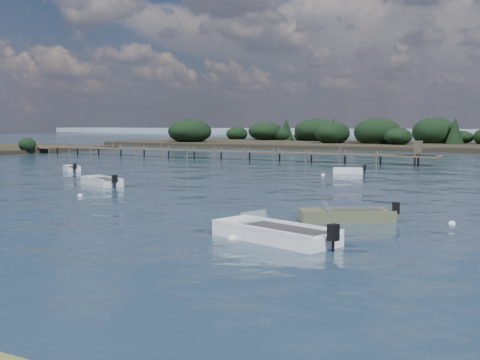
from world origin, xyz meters
The scene contains 12 objects.
ground centered at (0.00, 60.00, 0.00)m, with size 400.00×400.00×0.00m, color #162534.
dinghy_mid_white_a centered at (8.91, 1.82, 0.17)m, with size 5.71×3.40×1.32m.
dinghy_mid_white_b centered at (9.81, 7.66, 0.15)m, with size 4.52×3.71×1.16m.
tender_far_white centered at (0.85, 33.96, 0.14)m, with size 3.04×1.86×1.02m.
tender_far_grey centered at (-23.35, 23.45, 0.15)m, with size 3.13×2.70×1.07m.
dinghy_mid_grey centered at (-11.76, 14.82, 0.16)m, with size 4.57×3.22×1.16m.
buoy_b centered at (7.39, 1.11, 0.00)m, with size 0.32×0.32×0.32m, color silver.
buoy_c centered at (-8.16, 8.86, 0.00)m, with size 0.32×0.32×0.32m, color silver.
buoy_d centered at (14.33, 9.17, 0.00)m, with size 0.32×0.32×0.32m, color silver.
buoy_e centered at (-0.43, 30.95, 0.00)m, with size 0.32×0.32×0.32m, color silver.
jetty centered at (-21.74, 47.99, 0.98)m, with size 64.50×3.20×3.40m.
distant_haze centered at (-90.00, 230.00, 0.00)m, with size 280.00×20.00×2.40m, color gray.
Camera 1 is at (19.07, -19.15, 4.55)m, focal length 45.00 mm.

